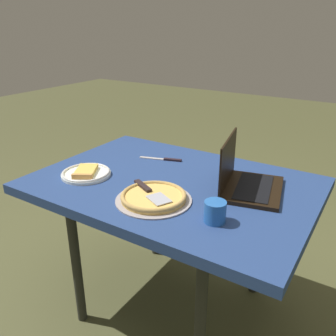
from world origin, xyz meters
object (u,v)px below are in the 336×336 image
object	(u,v)px
pizza_plate	(86,173)
pizza_tray	(154,197)
laptop	(245,180)
drink_cup	(215,212)
table_knife	(165,159)
dining_table	(172,193)

from	to	relation	value
pizza_plate	pizza_tray	bearing A→B (deg)	-5.04
laptop	pizza_tray	distance (m)	0.41
pizza_tray	drink_cup	distance (m)	0.28
pizza_plate	table_knife	size ratio (longest dim) A/B	1.04
pizza_plate	drink_cup	distance (m)	0.70
pizza_tray	pizza_plate	bearing A→B (deg)	174.96
dining_table	laptop	bearing A→B (deg)	16.17
dining_table	laptop	distance (m)	0.34
laptop	pizza_tray	size ratio (longest dim) A/B	1.17
laptop	drink_cup	xyz separation A→B (m)	(0.00, -0.31, -0.01)
dining_table	pizza_tray	size ratio (longest dim) A/B	4.01
table_knife	drink_cup	size ratio (longest dim) A/B	2.76
laptop	pizza_tray	bearing A→B (deg)	-133.23
pizza_plate	dining_table	bearing A→B (deg)	23.86
dining_table	drink_cup	bearing A→B (deg)	-34.84
pizza_plate	drink_cup	world-z (taller)	drink_cup
drink_cup	laptop	bearing A→B (deg)	90.81
laptop	drink_cup	size ratio (longest dim) A/B	4.52
pizza_plate	table_knife	distance (m)	0.43
pizza_tray	dining_table	bearing A→B (deg)	99.73
pizza_tray	table_knife	xyz separation A→B (m)	(-0.21, 0.41, -0.01)
table_knife	drink_cup	world-z (taller)	drink_cup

